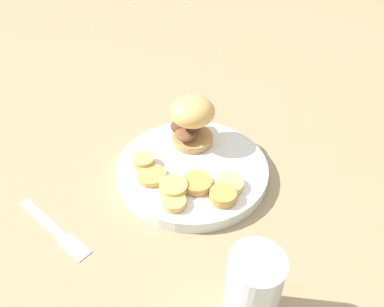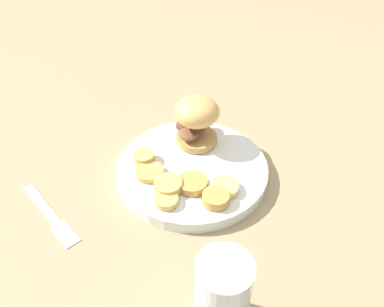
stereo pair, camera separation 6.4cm
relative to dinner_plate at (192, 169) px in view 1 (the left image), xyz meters
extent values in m
plane|color=#937F5B|center=(0.00, 0.00, -0.01)|extent=(4.00, 4.00, 0.00)
cylinder|color=silver|center=(0.00, 0.00, 0.00)|extent=(0.27, 0.27, 0.02)
torus|color=silver|center=(0.00, 0.00, 0.01)|extent=(0.26, 0.26, 0.01)
cylinder|color=tan|center=(-0.07, 0.00, 0.02)|extent=(0.08, 0.08, 0.01)
ellipsoid|color=#4C281E|center=(-0.07, 0.00, 0.04)|extent=(0.04, 0.04, 0.01)
ellipsoid|color=#4C281E|center=(-0.10, 0.00, 0.04)|extent=(0.05, 0.04, 0.02)
ellipsoid|color=brown|center=(-0.06, -0.01, 0.04)|extent=(0.05, 0.04, 0.02)
ellipsoid|color=brown|center=(-0.08, -0.01, 0.03)|extent=(0.05, 0.03, 0.02)
ellipsoid|color=brown|center=(-0.07, -0.01, 0.03)|extent=(0.04, 0.05, 0.02)
ellipsoid|color=#563323|center=(-0.08, -0.02, 0.04)|extent=(0.04, 0.04, 0.02)
ellipsoid|color=tan|center=(-0.07, 0.00, 0.08)|extent=(0.08, 0.08, 0.05)
cylinder|color=tan|center=(0.06, -0.03, 0.02)|extent=(0.05, 0.05, 0.02)
cylinder|color=tan|center=(0.03, -0.07, 0.01)|extent=(0.05, 0.05, 0.01)
cylinder|color=#BC8942|center=(0.08, 0.05, 0.02)|extent=(0.04, 0.04, 0.02)
cylinder|color=tan|center=(0.00, -0.09, 0.02)|extent=(0.04, 0.04, 0.02)
cylinder|color=tan|center=(0.09, -0.03, 0.02)|extent=(0.04, 0.04, 0.01)
cylinder|color=#BC8942|center=(0.05, 0.01, 0.02)|extent=(0.05, 0.05, 0.01)
cylinder|color=#DBB766|center=(0.05, 0.06, 0.02)|extent=(0.05, 0.05, 0.01)
cube|color=silver|center=(0.11, -0.24, -0.01)|extent=(0.08, 0.09, 0.00)
cube|color=silver|center=(0.16, -0.17, -0.01)|extent=(0.05, 0.06, 0.00)
cylinder|color=silver|center=(0.26, 0.07, 0.05)|extent=(0.06, 0.06, 0.12)
camera|label=1|loc=(0.49, 0.00, 0.45)|focal=35.00mm
camera|label=2|loc=(0.48, 0.06, 0.45)|focal=35.00mm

